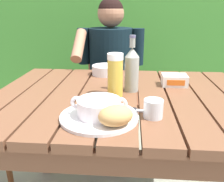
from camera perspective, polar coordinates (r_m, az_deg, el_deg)
name	(u,v)px	position (r m, az deg, el deg)	size (l,w,h in m)	color
dining_table	(123,114)	(1.15, 2.56, -5.50)	(1.21, 0.90, 0.77)	brown
hedge_backdrop	(130,17)	(2.81, 4.27, 17.20)	(2.89, 0.87, 2.59)	#3C802E
chair_near_diner	(112,92)	(2.05, 0.10, -0.15)	(0.45, 0.41, 0.96)	brown
person_eating	(110,69)	(1.79, -0.48, 5.24)	(0.48, 0.47, 1.22)	black
serving_plate	(99,116)	(0.87, -3.04, -6.07)	(0.28, 0.28, 0.01)	white
soup_bowl	(99,107)	(0.86, -3.09, -3.78)	(0.21, 0.16, 0.07)	white
bread_roll	(116,116)	(0.78, 0.89, -5.89)	(0.14, 0.13, 0.07)	tan
beer_glass	(115,75)	(1.06, 0.77, 3.85)	(0.07, 0.07, 0.19)	gold
beer_bottle	(132,69)	(1.13, 4.73, 5.33)	(0.07, 0.07, 0.26)	gray
water_glass_small	(153,109)	(0.88, 9.82, -4.15)	(0.07, 0.07, 0.07)	silver
butter_tub	(174,80)	(1.27, 14.63, 2.53)	(0.13, 0.10, 0.06)	white
table_knife	(136,110)	(0.93, 5.62, -4.51)	(0.17, 0.05, 0.01)	silver
diner_bowl	(105,70)	(1.43, -1.59, 5.04)	(0.16, 0.16, 0.06)	white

